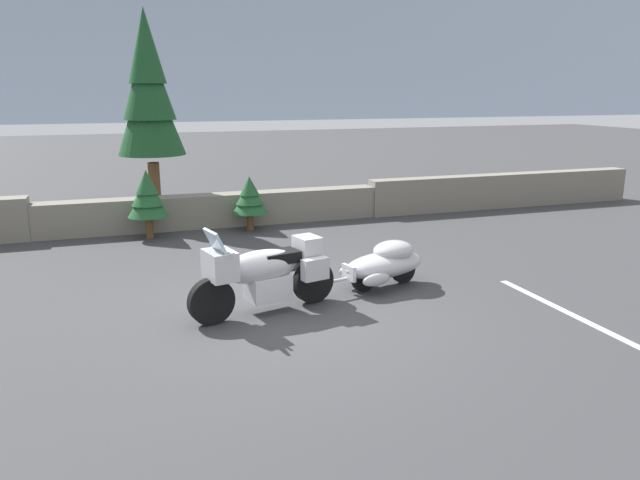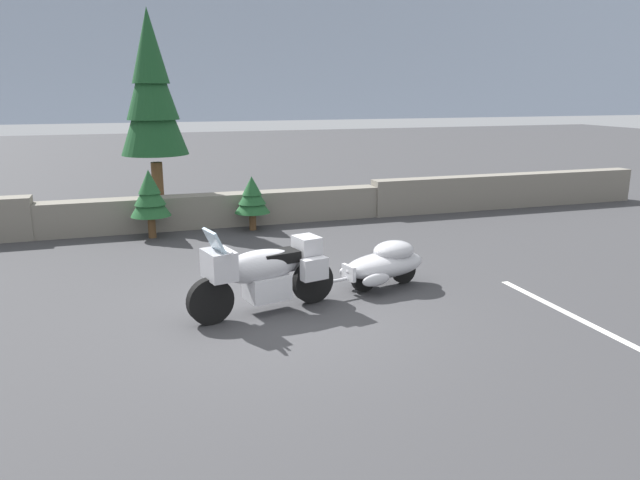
% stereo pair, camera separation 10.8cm
% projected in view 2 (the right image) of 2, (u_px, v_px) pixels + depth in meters
% --- Properties ---
extents(ground_plane, '(80.00, 80.00, 0.00)m').
position_uv_depth(ground_plane, '(281.00, 314.00, 8.67)').
color(ground_plane, '#38383A').
extents(stone_guard_wall, '(24.00, 0.60, 0.94)m').
position_uv_depth(stone_guard_wall, '(205.00, 209.00, 14.10)').
color(stone_guard_wall, slate).
rests_on(stone_guard_wall, ground).
extents(distant_ridgeline, '(240.00, 80.00, 16.00)m').
position_uv_depth(distant_ridgeline, '(132.00, 59.00, 95.42)').
color(distant_ridgeline, '#99A8BF').
rests_on(distant_ridgeline, ground).
extents(touring_motorcycle, '(2.28, 1.07, 1.33)m').
position_uv_depth(touring_motorcycle, '(263.00, 272.00, 8.60)').
color(touring_motorcycle, black).
rests_on(touring_motorcycle, ground).
extents(car_shaped_trailer, '(2.22, 1.05, 0.76)m').
position_uv_depth(car_shaped_trailer, '(385.00, 263.00, 9.78)').
color(car_shaped_trailer, black).
rests_on(car_shaped_trailer, ground).
extents(pine_tree_tall, '(1.60, 1.60, 5.03)m').
position_uv_depth(pine_tree_tall, '(152.00, 91.00, 14.16)').
color(pine_tree_tall, brown).
rests_on(pine_tree_tall, ground).
extents(pine_sapling_near, '(0.82, 0.82, 1.25)m').
position_uv_depth(pine_sapling_near, '(252.00, 197.00, 13.74)').
color(pine_sapling_near, brown).
rests_on(pine_sapling_near, ground).
extents(pine_sapling_farther, '(0.87, 0.87, 1.50)m').
position_uv_depth(pine_sapling_farther, '(150.00, 196.00, 12.96)').
color(pine_sapling_farther, brown).
rests_on(pine_sapling_farther, ground).
extents(parking_stripe_marker, '(0.12, 3.60, 0.01)m').
position_uv_depth(parking_stripe_marker, '(580.00, 319.00, 8.47)').
color(parking_stripe_marker, silver).
rests_on(parking_stripe_marker, ground).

